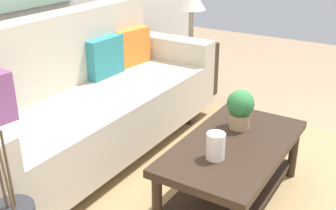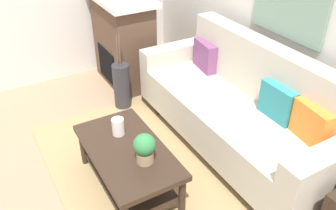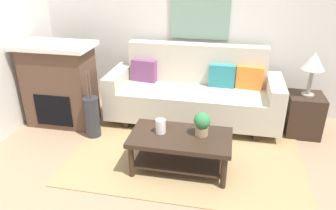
% 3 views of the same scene
% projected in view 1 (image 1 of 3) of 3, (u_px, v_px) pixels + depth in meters
% --- Properties ---
extents(area_rug, '(2.72, 1.65, 0.01)m').
position_uv_depth(area_rug, '(201.00, 187.00, 2.85)').
color(area_rug, '#A38456').
rests_on(area_rug, ground_plane).
extents(couch, '(2.37, 0.84, 1.08)m').
position_uv_depth(couch, '(87.00, 104.00, 3.12)').
color(couch, beige).
rests_on(couch, ground_plane).
extents(throw_pillow_teal, '(0.36, 0.13, 0.32)m').
position_uv_depth(throw_pillow_teal, '(104.00, 57.00, 3.37)').
color(throw_pillow_teal, teal).
rests_on(throw_pillow_teal, couch).
extents(throw_pillow_orange, '(0.37, 0.17, 0.32)m').
position_uv_depth(throw_pillow_orange, '(132.00, 47.00, 3.67)').
color(throw_pillow_orange, orange).
rests_on(throw_pillow_orange, couch).
extents(coffee_table, '(1.10, 0.60, 0.43)m').
position_uv_depth(coffee_table, '(233.00, 159.00, 2.60)').
color(coffee_table, '#332319').
rests_on(coffee_table, ground_plane).
extents(tabletop_vase, '(0.11, 0.11, 0.16)m').
position_uv_depth(tabletop_vase, '(216.00, 146.00, 2.35)').
color(tabletop_vase, white).
rests_on(tabletop_vase, coffee_table).
extents(potted_plant_tabletop, '(0.18, 0.18, 0.26)m').
position_uv_depth(potted_plant_tabletop, '(240.00, 108.00, 2.70)').
color(potted_plant_tabletop, tan).
rests_on(potted_plant_tabletop, coffee_table).
extents(side_table, '(0.44, 0.44, 0.56)m').
position_uv_depth(side_table, '(190.00, 71.00, 4.31)').
color(side_table, '#332319').
rests_on(side_table, ground_plane).
extents(table_lamp, '(0.28, 0.28, 0.57)m').
position_uv_depth(table_lamp, '(192.00, 1.00, 4.02)').
color(table_lamp, gray).
rests_on(table_lamp, side_table).
extents(floor_vase_branch_a, '(0.02, 0.02, 0.36)m').
position_uv_depth(floor_vase_branch_a, '(8.00, 169.00, 1.70)').
color(floor_vase_branch_a, brown).
rests_on(floor_vase_branch_a, floor_vase).
extents(floor_vase_branch_c, '(0.02, 0.03, 0.36)m').
position_uv_depth(floor_vase_branch_c, '(5.00, 174.00, 1.67)').
color(floor_vase_branch_c, brown).
rests_on(floor_vase_branch_c, floor_vase).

